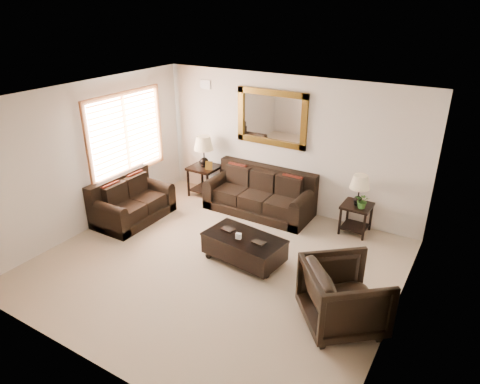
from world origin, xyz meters
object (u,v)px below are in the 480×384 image
Objects in this scene: sofa at (260,196)px; armchair at (344,293)px; end_table_right at (358,196)px; loveseat at (131,204)px; end_table_left at (204,157)px; coffee_table at (244,246)px.

sofa is 3.49m from armchair.
end_table_right reaches higher than sofa.
sofa is 2.16× the size of armchair.
sofa reaches higher than loveseat.
sofa is 1.61× the size of end_table_left.
coffee_table is 1.39× the size of armchair.
loveseat is at bearing -141.34° from sofa.
end_table_right is at bearing -66.27° from loveseat.
coffee_table is at bearing -93.11° from loveseat.
sofa is at bearing 6.27° from armchair.
coffee_table is at bearing -69.57° from sofa.
loveseat is (-2.00, -1.60, -0.01)m from sofa.
loveseat is 1.86m from end_table_left.
armchair is (2.53, -2.40, 0.18)m from sofa.
coffee_table is (-1.28, -1.87, -0.47)m from end_table_right.
end_table_right is (3.93, 1.73, 0.43)m from loveseat.
end_table_left is 0.96× the size of coffee_table.
end_table_right reaches higher than armchair.
end_table_left is at bearing -18.77° from loveseat.
sofa is 1.89× the size of end_table_right.
loveseat is 4.61m from armchair.
end_table_left reaches higher than end_table_right.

